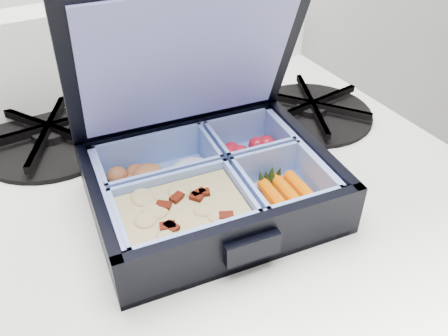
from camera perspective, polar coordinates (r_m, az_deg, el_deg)
bento_box at (r=0.50m, az=-1.56°, el=-2.10°), size 0.26×0.22×0.06m
burner_grate at (r=0.68m, az=10.50°, el=7.18°), size 0.19×0.19×0.02m
burner_grate_rear at (r=0.65m, az=-20.13°, el=3.94°), size 0.20×0.20×0.02m
fork at (r=0.66m, az=-1.05°, el=6.12°), size 0.15×0.15×0.01m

